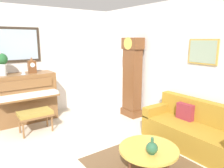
% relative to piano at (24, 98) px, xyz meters
% --- Properties ---
extents(ground_plane, '(6.40, 6.00, 0.10)m').
position_rel_piano_xyz_m(ground_plane, '(2.23, 0.28, -0.65)').
color(ground_plane, beige).
extents(wall_left, '(0.13, 4.90, 2.80)m').
position_rel_piano_xyz_m(wall_left, '(-0.37, 0.27, 0.81)').
color(wall_left, silver).
rests_on(wall_left, ground_plane).
extents(wall_back, '(5.30, 0.13, 2.80)m').
position_rel_piano_xyz_m(wall_back, '(2.25, 2.68, 0.81)').
color(wall_back, silver).
rests_on(wall_back, ground_plane).
extents(piano, '(0.87, 1.44, 1.18)m').
position_rel_piano_xyz_m(piano, '(0.00, 0.00, 0.00)').
color(piano, brown).
rests_on(piano, ground_plane).
extents(piano_bench, '(0.42, 0.70, 0.48)m').
position_rel_piano_xyz_m(piano_bench, '(0.81, 0.01, -0.19)').
color(piano_bench, brown).
rests_on(piano_bench, ground_plane).
extents(grandfather_clock, '(0.52, 0.34, 2.03)m').
position_rel_piano_xyz_m(grandfather_clock, '(1.24, 2.37, 0.37)').
color(grandfather_clock, brown).
rests_on(grandfather_clock, ground_plane).
extents(couch, '(1.90, 0.80, 0.84)m').
position_rel_piano_xyz_m(couch, '(3.18, 2.25, -0.28)').
color(couch, olive).
rests_on(couch, ground_plane).
extents(coffee_table, '(0.88, 0.88, 0.41)m').
position_rel_piano_xyz_m(coffee_table, '(3.26, 0.94, -0.22)').
color(coffee_table, gold).
rests_on(coffee_table, ground_plane).
extents(mantel_clock, '(0.13, 0.18, 0.38)m').
position_rel_piano_xyz_m(mantel_clock, '(0.00, 0.24, 0.75)').
color(mantel_clock, brown).
rests_on(mantel_clock, piano).
extents(flower_vase, '(0.26, 0.26, 0.58)m').
position_rel_piano_xyz_m(flower_vase, '(0.00, -0.41, 0.90)').
color(flower_vase, silver).
rests_on(flower_vase, piano).
extents(teacup, '(0.12, 0.12, 0.06)m').
position_rel_piano_xyz_m(teacup, '(0.11, 0.01, 0.61)').
color(teacup, '#ADC6D6').
rests_on(teacup, piano).
extents(green_jug, '(0.17, 0.17, 0.24)m').
position_rel_piano_xyz_m(green_jug, '(3.40, 0.86, -0.10)').
color(green_jug, '#234C33').
rests_on(green_jug, coffee_table).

